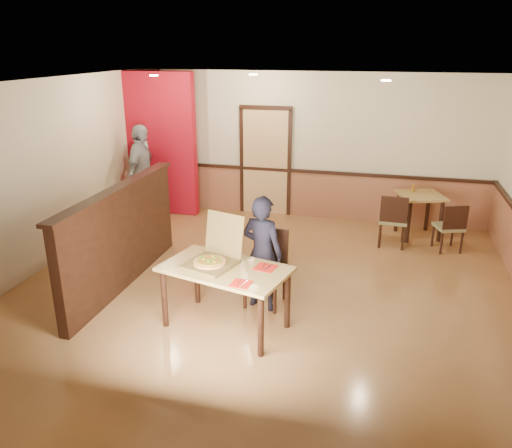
{
  "coord_description": "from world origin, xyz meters",
  "views": [
    {
      "loc": [
        1.43,
        -6.03,
        3.26
      ],
      "look_at": [
        -0.11,
        0.0,
        1.01
      ],
      "focal_mm": 35.0,
      "sensor_mm": 36.0,
      "label": 1
    }
  ],
  "objects": [
    {
      "name": "chair_rail_back",
      "position": [
        0.0,
        3.45,
        0.92
      ],
      "size": [
        7.0,
        0.06,
        0.06
      ],
      "primitive_type": "cube",
      "color": "black",
      "rests_on": "wall_back"
    },
    {
      "name": "spot_b",
      "position": [
        -0.8,
        2.5,
        2.78
      ],
      "size": [
        0.14,
        0.14,
        0.02
      ],
      "primitive_type": "cylinder",
      "color": "#FFDCB2",
      "rests_on": "ceiling"
    },
    {
      "name": "spot_a",
      "position": [
        -2.3,
        1.8,
        2.78
      ],
      "size": [
        0.14,
        0.14,
        0.02
      ],
      "primitive_type": "cylinder",
      "color": "#FFDCB2",
      "rests_on": "ceiling"
    },
    {
      "name": "napkin_near",
      "position": [
        0.05,
        -1.31,
        0.79
      ],
      "size": [
        0.24,
        0.24,
        0.01
      ],
      "rotation": [
        0.0,
        0.0,
        -0.11
      ],
      "color": "red",
      "rests_on": "main_table"
    },
    {
      "name": "pizza_box",
      "position": [
        -0.41,
        -0.9,
        0.86
      ],
      "size": [
        0.69,
        0.75,
        0.56
      ],
      "rotation": [
        0.0,
        0.0,
        -0.3
      ],
      "color": "brown",
      "rests_on": "main_table"
    },
    {
      "name": "ceiling",
      "position": [
        0.0,
        0.0,
        2.8
      ],
      "size": [
        7.0,
        7.0,
        0.0
      ],
      "primitive_type": "plane",
      "rotation": [
        3.14,
        0.0,
        0.0
      ],
      "color": "black",
      "rests_on": "wall_back"
    },
    {
      "name": "wall_back",
      "position": [
        0.0,
        3.5,
        1.4
      ],
      "size": [
        7.0,
        0.0,
        7.0
      ],
      "primitive_type": "plane",
      "rotation": [
        1.57,
        0.0,
        0.0
      ],
      "color": "beige",
      "rests_on": "floor"
    },
    {
      "name": "side_chair_left",
      "position": [
        1.7,
        2.21,
        0.51
      ],
      "size": [
        0.47,
        0.47,
        0.93
      ],
      "rotation": [
        0.0,
        0.0,
        3.12
      ],
      "color": "olive",
      "rests_on": "floor"
    },
    {
      "name": "side_table",
      "position": [
        2.16,
        2.83,
        0.6
      ],
      "size": [
        0.92,
        0.92,
        0.78
      ],
      "rotation": [
        0.0,
        0.0,
        0.32
      ],
      "color": "tan",
      "rests_on": "floor"
    },
    {
      "name": "pizza",
      "position": [
        -0.43,
        -0.95,
        0.84
      ],
      "size": [
        0.43,
        0.43,
        0.03
      ],
      "primitive_type": "cylinder",
      "rotation": [
        0.0,
        0.0,
        -0.11
      ],
      "color": "#ED9F56",
      "rests_on": "pizza_box"
    },
    {
      "name": "condiment",
      "position": [
        2.02,
        2.97,
        0.85
      ],
      "size": [
        0.06,
        0.06,
        0.14
      ],
      "primitive_type": "cylinder",
      "color": "#98651B",
      "rests_on": "side_table"
    },
    {
      "name": "floor",
      "position": [
        0.0,
        0.0,
        0.0
      ],
      "size": [
        7.0,
        7.0,
        0.0
      ],
      "primitive_type": "plane",
      "color": "#A3703F",
      "rests_on": "ground"
    },
    {
      "name": "red_accent_panel",
      "position": [
        -2.9,
        3.0,
        1.4
      ],
      "size": [
        1.6,
        0.2,
        2.78
      ],
      "primitive_type": "cube",
      "color": "maroon",
      "rests_on": "floor"
    },
    {
      "name": "wall_left",
      "position": [
        -3.5,
        0.0,
        1.4
      ],
      "size": [
        0.0,
        7.0,
        7.0
      ],
      "primitive_type": "plane",
      "rotation": [
        1.57,
        0.0,
        1.57
      ],
      "color": "beige",
      "rests_on": "floor"
    },
    {
      "name": "diner",
      "position": [
        0.06,
        -0.35,
        0.76
      ],
      "size": [
        0.63,
        0.5,
        1.52
      ],
      "primitive_type": "imported",
      "rotation": [
        0.0,
        0.0,
        2.88
      ],
      "color": "black",
      "rests_on": "floor"
    },
    {
      "name": "spot_c",
      "position": [
        1.4,
        1.5,
        2.78
      ],
      "size": [
        0.14,
        0.14,
        0.02
      ],
      "primitive_type": "cylinder",
      "color": "#FFDCB2",
      "rests_on": "ceiling"
    },
    {
      "name": "wainscot_back",
      "position": [
        0.0,
        3.47,
        0.45
      ],
      "size": [
        7.0,
        0.04,
        0.9
      ],
      "primitive_type": "cube",
      "color": "#9A5B3D",
      "rests_on": "floor"
    },
    {
      "name": "booth_partition",
      "position": [
        -2.0,
        -0.2,
        0.74
      ],
      "size": [
        0.2,
        3.1,
        1.44
      ],
      "color": "black",
      "rests_on": "floor"
    },
    {
      "name": "back_door",
      "position": [
        -0.8,
        3.46,
        1.05
      ],
      "size": [
        0.9,
        0.06,
        2.1
      ],
      "primitive_type": "cube",
      "color": "tan",
      "rests_on": "wall_back"
    },
    {
      "name": "napkin_far",
      "position": [
        0.22,
        -0.84,
        0.79
      ],
      "size": [
        0.28,
        0.28,
        0.01
      ],
      "rotation": [
        0.0,
        0.0,
        -0.19
      ],
      "color": "red",
      "rests_on": "main_table"
    },
    {
      "name": "side_chair_right",
      "position": [
        2.63,
        2.22,
        0.46
      ],
      "size": [
        0.53,
        0.53,
        0.84
      ],
      "rotation": [
        0.0,
        0.0,
        3.48
      ],
      "color": "olive",
      "rests_on": "floor"
    },
    {
      "name": "passerby",
      "position": [
        -3.0,
        2.47,
        0.93
      ],
      "size": [
        0.53,
        1.12,
        1.86
      ],
      "primitive_type": "imported",
      "rotation": [
        0.0,
        0.0,
        1.64
      ],
      "color": "#93959B",
      "rests_on": "floor"
    },
    {
      "name": "diner_chair",
      "position": [
        0.09,
        -0.2,
        0.55
      ],
      "size": [
        0.54,
        0.54,
        1.0
      ],
      "rotation": [
        0.0,
        0.0,
        -0.1
      ],
      "color": "olive",
      "rests_on": "floor"
    },
    {
      "name": "main_table",
      "position": [
        -0.24,
        -0.95,
        0.68
      ],
      "size": [
        1.64,
        1.18,
        0.79
      ],
      "rotation": [
        0.0,
        0.0,
        -0.25
      ],
      "color": "tan",
      "rests_on": "floor"
    }
  ]
}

